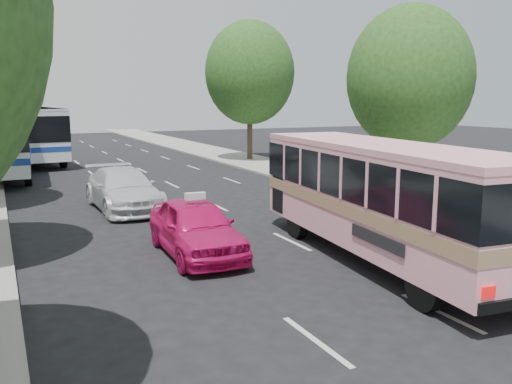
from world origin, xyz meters
TOP-DOWN VIEW (x-y plane):
  - ground at (0.00, 0.00)m, footprint 120.00×120.00m
  - sidewalk_right at (8.50, 20.00)m, footprint 4.00×90.00m
  - tree_right_near at (8.78, 7.94)m, footprint 5.10×5.10m
  - tree_right_far at (9.08, 23.94)m, footprint 6.00×6.00m
  - pink_bus at (2.16, 1.38)m, footprint 3.38×9.79m
  - pink_taxi at (-2.00, 3.95)m, footprint 1.98×4.56m
  - white_pickup at (-2.43, 10.97)m, footprint 2.32×5.40m
  - tour_coach_front at (-6.30, 23.18)m, footprint 3.50×12.78m
  - tour_coach_rear at (-4.50, 29.42)m, footprint 3.58×12.23m
  - taxi_roof_sign at (-2.00, 3.95)m, footprint 0.56×0.20m

SIDE VIEW (x-z plane):
  - ground at x=0.00m, z-range 0.00..0.00m
  - sidewalk_right at x=8.50m, z-range 0.00..0.12m
  - pink_taxi at x=-2.00m, z-range 0.00..1.53m
  - white_pickup at x=-2.43m, z-range 0.00..1.55m
  - taxi_roof_sign at x=-2.00m, z-range 1.53..1.71m
  - pink_bus at x=2.16m, z-range 0.37..3.44m
  - tour_coach_rear at x=-4.50m, z-range 0.37..3.98m
  - tour_coach_front at x=-6.30m, z-range 0.39..4.17m
  - tree_right_near at x=8.78m, z-range 1.23..9.18m
  - tree_right_far at x=9.08m, z-range 1.45..10.80m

